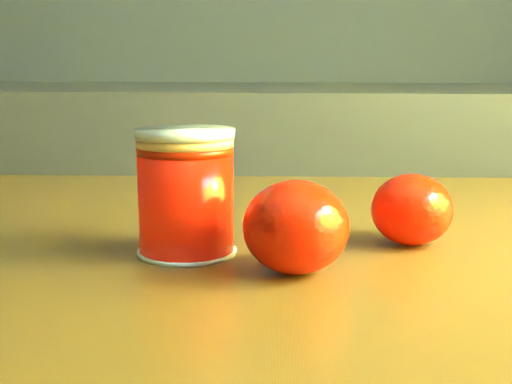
# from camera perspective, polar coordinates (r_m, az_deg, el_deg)

# --- Properties ---
(kitchen_counter) EXTENTS (3.15, 0.60, 0.90)m
(kitchen_counter) POSITION_cam_1_polar(r_m,az_deg,el_deg) (1.97, -17.66, -5.14)
(kitchen_counter) COLOR #444448
(kitchen_counter) RESTS_ON ground
(juice_glass) EXTENTS (0.08, 0.08, 0.10)m
(juice_glass) POSITION_cam_1_polar(r_m,az_deg,el_deg) (0.55, -5.63, -0.06)
(juice_glass) COLOR red
(juice_glass) RESTS_ON table
(orange_front) EXTENTS (0.08, 0.08, 0.07)m
(orange_front) POSITION_cam_1_polar(r_m,az_deg,el_deg) (0.50, 3.20, -2.82)
(orange_front) COLOR #FB1D05
(orange_front) RESTS_ON table
(orange_back) EXTENTS (0.07, 0.07, 0.06)m
(orange_back) POSITION_cam_1_polar(r_m,az_deg,el_deg) (0.59, 12.35, -1.39)
(orange_back) COLOR #FB1D05
(orange_back) RESTS_ON table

